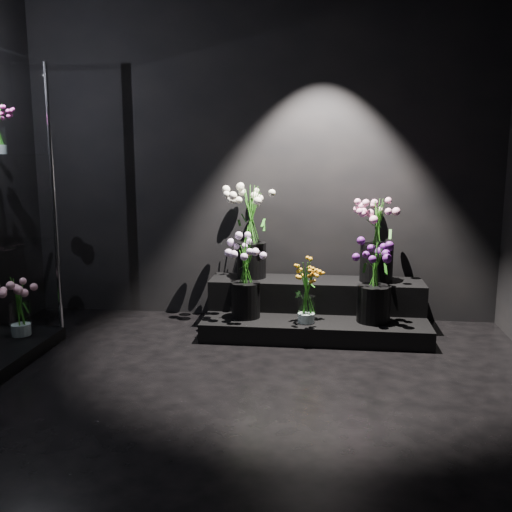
# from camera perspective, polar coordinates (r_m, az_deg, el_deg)

# --- Properties ---
(floor) EXTENTS (4.00, 4.00, 0.00)m
(floor) POSITION_cam_1_polar(r_m,az_deg,el_deg) (3.23, -3.77, -15.83)
(floor) COLOR black
(floor) RESTS_ON ground
(wall_back) EXTENTS (4.00, 0.00, 4.00)m
(wall_back) POSITION_cam_1_polar(r_m,az_deg,el_deg) (4.88, 0.40, 10.11)
(wall_back) COLOR black
(wall_back) RESTS_ON floor
(display_riser) EXTENTS (1.74, 0.77, 0.39)m
(display_riser) POSITION_cam_1_polar(r_m,az_deg,el_deg) (4.67, 5.96, -5.36)
(display_riser) COLOR black
(display_riser) RESTS_ON floor
(bouquet_orange_bells) EXTENTS (0.25, 0.25, 0.48)m
(bouquet_orange_bells) POSITION_cam_1_polar(r_m,az_deg,el_deg) (4.31, 5.08, -3.54)
(bouquet_orange_bells) COLOR white
(bouquet_orange_bells) RESTS_ON display_riser
(bouquet_lilac) EXTENTS (0.36, 0.36, 0.64)m
(bouquet_lilac) POSITION_cam_1_polar(r_m,az_deg,el_deg) (4.41, -1.03, -1.59)
(bouquet_lilac) COLOR black
(bouquet_lilac) RESTS_ON display_riser
(bouquet_purple) EXTENTS (0.32, 0.32, 0.62)m
(bouquet_purple) POSITION_cam_1_polar(r_m,az_deg,el_deg) (4.39, 11.78, -2.27)
(bouquet_purple) COLOR black
(bouquet_purple) RESTS_ON display_riser
(bouquet_cream_roses) EXTENTS (0.44, 0.44, 0.76)m
(bouquet_cream_roses) POSITION_cam_1_polar(r_m,az_deg,el_deg) (4.71, -0.46, 3.03)
(bouquet_cream_roses) COLOR black
(bouquet_cream_roses) RESTS_ON display_riser
(bouquet_pink_roses) EXTENTS (0.38, 0.38, 0.65)m
(bouquet_pink_roses) POSITION_cam_1_polar(r_m,az_deg,el_deg) (4.68, 12.05, 1.95)
(bouquet_pink_roses) COLOR black
(bouquet_pink_roses) RESTS_ON display_riser
(bouquet_case_base_pink) EXTENTS (0.33, 0.33, 0.45)m
(bouquet_case_base_pink) POSITION_cam_1_polar(r_m,az_deg,el_deg) (4.51, -22.59, -4.47)
(bouquet_case_base_pink) COLOR white
(bouquet_case_base_pink) RESTS_ON display_case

